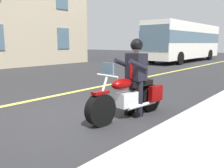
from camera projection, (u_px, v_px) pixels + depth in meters
ground_plane at (69, 117)px, 5.27m from camera, size 80.00×80.00×0.00m
lane_center_stripe at (23, 102)px, 6.54m from camera, size 60.00×0.16×0.01m
motorcycle_main at (130, 97)px, 5.20m from camera, size 2.22×0.76×1.26m
rider_main at (136, 70)px, 5.23m from camera, size 0.67×0.60×1.74m
bus_near at (185, 40)px, 21.01m from camera, size 11.05×2.70×3.30m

